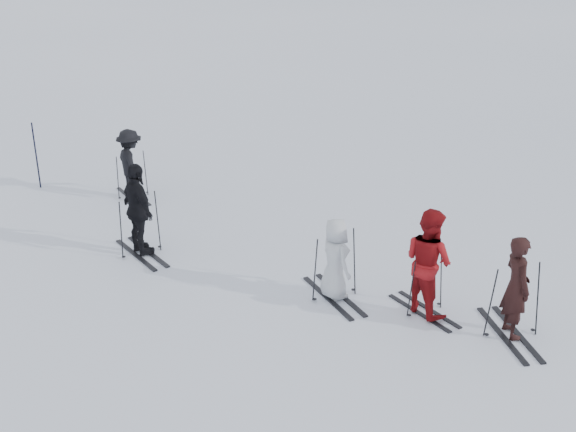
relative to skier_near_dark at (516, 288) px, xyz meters
The scene contains 12 objects.
ground 3.93m from the skier_near_dark, 121.87° to the left, with size 120.00×120.00×0.00m, color silver.
skier_near_dark is the anchor object (origin of this frame).
skier_red 1.53m from the skier_near_dark, 121.88° to the left, with size 0.95×0.74×1.96m, color maroon.
skier_grey 3.19m from the skier_near_dark, 127.97° to the left, with size 0.75×0.49×1.54m, color #B9BFC3.
skier_uphill_left 7.51m from the skier_near_dark, 127.56° to the left, with size 1.15×0.48×1.96m, color black.
skier_uphill_far 9.98m from the skier_near_dark, 112.26° to the left, with size 1.11×0.64×1.71m, color black.
skis_near_dark 0.22m from the skier_near_dark, ahead, with size 0.99×1.87×1.36m, color black, non-canonical shape.
skis_red 1.56m from the skier_near_dark, 121.88° to the left, with size 0.85×1.60×1.17m, color black, non-canonical shape.
skis_grey 3.19m from the skier_near_dark, 127.97° to the left, with size 0.98×1.84×1.34m, color black, non-canonical shape.
skis_uphill_left 7.52m from the skier_near_dark, 127.56° to the left, with size 0.98×1.84×1.35m, color black, non-canonical shape.
skis_uphill_far 9.99m from the skier_near_dark, 112.26° to the left, with size 0.85×1.61×1.18m, color black, non-canonical shape.
piste_marker 12.42m from the skier_near_dark, 117.46° to the left, with size 0.04×0.04×1.74m, color black.
Camera 1 is at (-6.20, -10.76, 6.65)m, focal length 45.00 mm.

